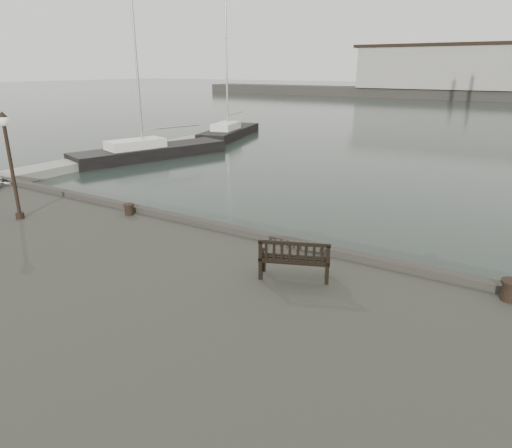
{
  "coord_description": "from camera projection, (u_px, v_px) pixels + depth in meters",
  "views": [
    {
      "loc": [
        4.97,
        -10.31,
        6.08
      ],
      "look_at": [
        -1.17,
        -0.5,
        2.1
      ],
      "focal_mm": 32.0,
      "sensor_mm": 36.0,
      "label": 1
    }
  ],
  "objects": [
    {
      "name": "yacht_d",
      "position": [
        230.0,
        135.0,
        42.0
      ],
      "size": [
        4.92,
        9.98,
        12.12
      ],
      "rotation": [
        0.0,
        0.0,
        0.25
      ],
      "color": "black",
      "rests_on": "ground"
    },
    {
      "name": "lamp_post",
      "position": [
        9.0,
        152.0,
        13.73
      ],
      "size": [
        0.33,
        0.33,
        3.31
      ],
      "rotation": [
        0.0,
        0.0,
        -0.31
      ],
      "color": "black",
      "rests_on": "quay"
    },
    {
      "name": "pontoon",
      "position": [
        102.0,
        159.0,
        30.7
      ],
      "size": [
        2.0,
        24.0,
        0.5
      ],
      "primitive_type": "cube",
      "color": "#9A968E",
      "rests_on": "ground"
    },
    {
      "name": "bollard_left",
      "position": [
        129.0,
        209.0,
        14.72
      ],
      "size": [
        0.37,
        0.37,
        0.36
      ],
      "primitive_type": "cylinder",
      "rotation": [
        0.0,
        0.0,
        0.09
      ],
      "color": "black",
      "rests_on": "quay"
    },
    {
      "name": "breakwater",
      "position": [
        497.0,
        77.0,
        87.38
      ],
      "size": [
        140.0,
        9.5,
        12.2
      ],
      "color": "#383530",
      "rests_on": "ground"
    },
    {
      "name": "ground",
      "position": [
        301.0,
        297.0,
        12.73
      ],
      "size": [
        400.0,
        400.0,
        0.0
      ],
      "primitive_type": "plane",
      "color": "black",
      "rests_on": "ground"
    },
    {
      "name": "bollard_right",
      "position": [
        510.0,
        291.0,
        9.27
      ],
      "size": [
        0.53,
        0.53,
        0.44
      ],
      "primitive_type": "cylinder",
      "rotation": [
        0.0,
        0.0,
        0.32
      ],
      "color": "black",
      "rests_on": "quay"
    },
    {
      "name": "bench",
      "position": [
        294.0,
        266.0,
        10.25
      ],
      "size": [
        1.67,
        1.1,
        0.91
      ],
      "rotation": [
        0.0,
        0.0,
        0.39
      ],
      "color": "black",
      "rests_on": "quay"
    },
    {
      "name": "yacht_c",
      "position": [
        151.0,
        154.0,
        32.31
      ],
      "size": [
        5.84,
        11.45,
        14.78
      ],
      "rotation": [
        0.0,
        0.0,
        -0.3
      ],
      "color": "black",
      "rests_on": "ground"
    }
  ]
}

